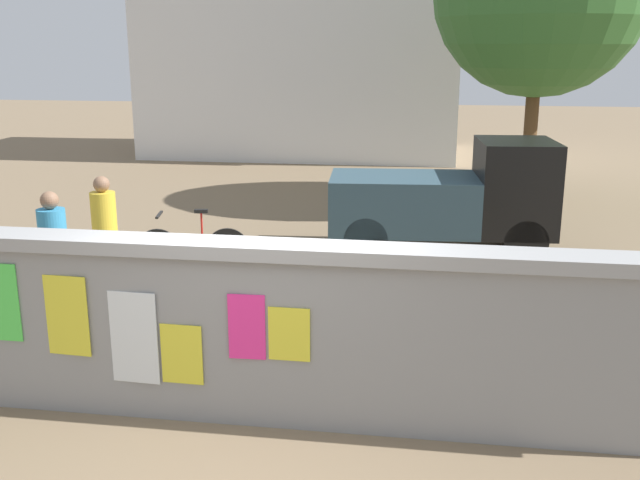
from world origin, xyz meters
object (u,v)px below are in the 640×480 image
object	(u,v)px
bicycle_near	(193,248)
person_walking	(54,242)
motorcycle	(511,291)
auto_rickshaw_truck	(452,198)
bicycle_far	(188,320)
person_bystander	(104,222)

from	to	relation	value
bicycle_near	person_walking	world-z (taller)	person_walking
motorcycle	person_walking	size ratio (longest dim) A/B	1.17
auto_rickshaw_truck	bicycle_near	size ratio (longest dim) A/B	2.20
auto_rickshaw_truck	person_walking	bearing A→B (deg)	-141.59
auto_rickshaw_truck	bicycle_far	xyz separation A→B (m)	(-2.99, -4.65, -0.54)
bicycle_far	person_bystander	bearing A→B (deg)	134.00
motorcycle	person_bystander	bearing A→B (deg)	173.91
bicycle_far	auto_rickshaw_truck	bearing A→B (deg)	57.23
auto_rickshaw_truck	motorcycle	bearing A→B (deg)	-79.38
bicycle_near	motorcycle	bearing A→B (deg)	-19.90
bicycle_near	person_bystander	bearing A→B (deg)	-129.46
auto_rickshaw_truck	bicycle_near	distance (m)	4.30
person_walking	motorcycle	bearing A→B (deg)	5.36
motorcycle	bicycle_near	xyz separation A→B (m)	(-4.53, 1.64, -0.10)
motorcycle	bicycle_far	bearing A→B (deg)	-160.78
auto_rickshaw_truck	bicycle_far	world-z (taller)	auto_rickshaw_truck
motorcycle	person_walking	xyz separation A→B (m)	(-5.56, -0.52, 0.52)
auto_rickshaw_truck	bicycle_far	distance (m)	5.56
bicycle_far	person_bystander	distance (m)	2.63
bicycle_far	person_walking	xyz separation A→B (m)	(-1.93, 0.74, 0.62)
motorcycle	bicycle_near	bearing A→B (deg)	160.10
auto_rickshaw_truck	motorcycle	xyz separation A→B (m)	(0.63, -3.39, -0.44)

